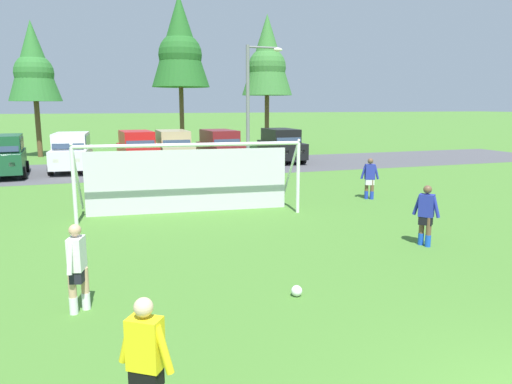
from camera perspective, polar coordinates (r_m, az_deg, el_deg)
The scene contains 18 objects.
ground_plane at distance 19.42m, azimuth -2.57°, elevation -0.76°, with size 400.00×400.00×0.00m, color #477A2D.
parking_lot_strip at distance 29.38m, azimuth -8.18°, elevation 2.93°, with size 52.00×8.40×0.01m, color #4C4C51.
soccer_ball at distance 9.71m, azimuth 4.84°, elevation -11.58°, with size 0.22×0.22×0.22m.
soccer_goal at distance 16.70m, azimuth -7.88°, elevation 1.83°, with size 7.56×2.59×2.57m.
referee at distance 5.90m, azimuth -12.89°, elevation -19.47°, with size 0.61×0.55×1.64m.
player_striker_near at distance 19.67m, azimuth 13.31°, elevation 1.55°, with size 0.70×0.39×1.64m.
player_midfield_center at distance 13.55m, azimuth 19.47°, elevation -2.66°, with size 0.49×0.66×1.64m.
player_winger_left at distance 9.34m, azimuth -20.37°, elevation -8.47°, with size 0.36×0.70×1.64m.
parked_car_slot_far_left at distance 28.47m, azimuth -27.66°, elevation 3.87°, with size 2.37×4.72×2.16m.
parked_car_slot_left at distance 29.06m, azimuth -20.97°, elevation 4.48°, with size 2.41×4.73×2.16m.
parked_car_slot_center_left at distance 30.07m, azimuth -13.89°, elevation 5.03°, with size 2.37×4.72×2.16m.
parked_car_slot_center at distance 30.16m, azimuth -9.76°, elevation 5.20°, with size 2.15×4.60×2.16m.
parked_car_slot_center_right at distance 30.36m, azimuth -4.26°, elevation 5.35°, with size 2.34×4.70×2.16m.
parked_car_slot_right at distance 31.82m, azimuth 3.01°, elevation 5.59°, with size 2.21×4.64×2.16m.
tree_left_edge at distance 38.22m, azimuth -24.87°, elevation 13.60°, with size 3.57×3.57×9.51m.
tree_mid_left at distance 40.33m, azimuth -9.00°, elevation 16.91°, with size 4.60×4.60×12.27m.
tree_center_back at distance 39.52m, azimuth 1.33°, elevation 15.59°, with size 4.02×4.02×10.71m.
street_lamp at distance 24.74m, azimuth -0.54°, elevation 9.68°, with size 2.00×0.32×6.64m.
Camera 1 is at (-5.25, -3.32, 3.73)m, focal length 33.79 mm.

